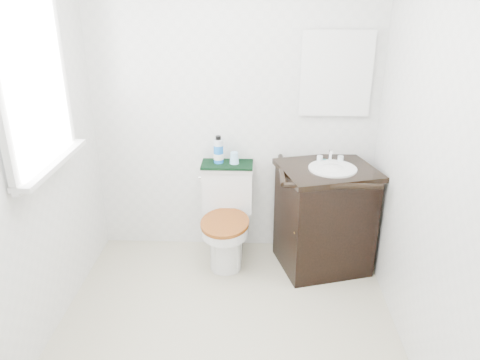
# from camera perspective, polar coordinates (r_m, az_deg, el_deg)

# --- Properties ---
(floor) EXTENTS (2.40, 2.40, 0.00)m
(floor) POSITION_cam_1_polar(r_m,az_deg,el_deg) (3.08, -1.85, -19.04)
(floor) COLOR #B2AA8F
(floor) RESTS_ON ground
(wall_back) EXTENTS (2.40, 0.00, 2.40)m
(wall_back) POSITION_cam_1_polar(r_m,az_deg,el_deg) (3.60, -0.73, 9.05)
(wall_back) COLOR silver
(wall_back) RESTS_ON ground
(wall_front) EXTENTS (2.40, 0.00, 2.40)m
(wall_front) POSITION_cam_1_polar(r_m,az_deg,el_deg) (1.40, -6.10, -15.20)
(wall_front) COLOR silver
(wall_front) RESTS_ON ground
(wall_left) EXTENTS (0.00, 2.40, 2.40)m
(wall_left) POSITION_cam_1_polar(r_m,az_deg,el_deg) (2.76, -25.61, 2.42)
(wall_left) COLOR silver
(wall_left) RESTS_ON ground
(wall_right) EXTENTS (0.00, 2.40, 2.40)m
(wall_right) POSITION_cam_1_polar(r_m,az_deg,el_deg) (2.61, 22.67, 1.80)
(wall_right) COLOR silver
(wall_right) RESTS_ON ground
(window) EXTENTS (0.02, 0.70, 0.90)m
(window) POSITION_cam_1_polar(r_m,az_deg,el_deg) (2.88, -24.07, 10.73)
(window) COLOR white
(window) RESTS_ON wall_left
(mirror) EXTENTS (0.50, 0.02, 0.60)m
(mirror) POSITION_cam_1_polar(r_m,az_deg,el_deg) (3.56, 11.64, 12.56)
(mirror) COLOR silver
(mirror) RESTS_ON wall_back
(toilet) EXTENTS (0.41, 0.63, 0.75)m
(toilet) POSITION_cam_1_polar(r_m,az_deg,el_deg) (3.69, -1.63, -4.98)
(toilet) COLOR silver
(toilet) RESTS_ON floor
(vanity) EXTENTS (0.80, 0.73, 0.92)m
(vanity) POSITION_cam_1_polar(r_m,az_deg,el_deg) (3.62, 10.24, -4.25)
(vanity) COLOR black
(vanity) RESTS_ON floor
(trash_bin) EXTENTS (0.23, 0.19, 0.30)m
(trash_bin) POSITION_cam_1_polar(r_m,az_deg,el_deg) (3.64, -1.78, -8.75)
(trash_bin) COLOR silver
(trash_bin) RESTS_ON floor
(towel) EXTENTS (0.40, 0.22, 0.02)m
(towel) POSITION_cam_1_polar(r_m,az_deg,el_deg) (3.63, -1.57, 1.90)
(towel) COLOR black
(towel) RESTS_ON toilet
(mouthwash_bottle) EXTENTS (0.07, 0.07, 0.21)m
(mouthwash_bottle) POSITION_cam_1_polar(r_m,az_deg,el_deg) (3.61, -2.64, 3.61)
(mouthwash_bottle) COLOR blue
(mouthwash_bottle) RESTS_ON towel
(cup) EXTENTS (0.07, 0.07, 0.09)m
(cup) POSITION_cam_1_polar(r_m,az_deg,el_deg) (3.61, -0.70, 2.72)
(cup) COLOR #9BD7FF
(cup) RESTS_ON towel
(soap_bar) EXTENTS (0.06, 0.04, 0.02)m
(soap_bar) POSITION_cam_1_polar(r_m,az_deg,el_deg) (3.59, 10.17, 2.43)
(soap_bar) COLOR #19767A
(soap_bar) RESTS_ON vanity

